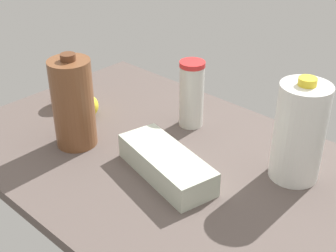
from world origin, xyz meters
The scene contains 7 objects.
countertop centered at (0.00, 0.00, 1.50)cm, with size 120.00×76.00×3.00cm, color #564945.
milk_jug centered at (-28.29, -15.99, 15.67)cm, with size 12.28×12.28×26.91cm.
chocolate_milk_jug centered at (24.07, 11.69, 15.54)cm, with size 11.31×11.31×26.64cm.
egg_carton centered at (-4.78, 5.77, 6.30)cm, with size 28.85×11.22×6.60cm, color beige.
tumbler_cup centered at (7.62, -18.21, 13.13)cm, with size 7.40×7.40×20.18cm.
lemon_near_front centered at (34.25, -0.07, 6.64)cm, with size 7.27×7.27×7.27cm, color yellow.
orange_by_jug centered at (45.47, -0.82, 7.39)cm, with size 8.79×8.79×8.79cm, color orange.
Camera 1 is at (-71.11, 76.07, 73.03)cm, focal length 50.00 mm.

